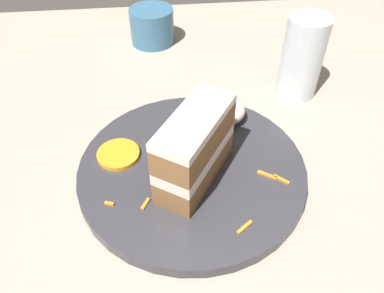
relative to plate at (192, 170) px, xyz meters
The scene contains 9 objects.
ground_plane 0.06m from the plate, 12.05° to the left, with size 6.00×6.00×0.00m, color #38332D.
dining_table 0.06m from the plate, 12.05° to the left, with size 1.29×1.10×0.03m, color gray.
plate is the anchor object (origin of this frame).
cake_slice 0.06m from the plate, 86.44° to the right, with size 0.11×0.13×0.10m.
cream_dollop 0.11m from the plate, 57.88° to the left, with size 0.07×0.06×0.04m, color silver.
orange_garnish 0.10m from the plate, 163.92° to the left, with size 0.06×0.06×0.01m, color orange.
carrot_shreds_scatter 0.04m from the plate, 41.47° to the right, with size 0.24×0.21×0.00m.
drinking_glass 0.27m from the plate, 40.94° to the left, with size 0.07×0.07×0.14m.
coffee_mug 0.38m from the plate, 96.13° to the left, with size 0.09×0.09×0.07m.
Camera 1 is at (-0.09, -0.36, 0.42)m, focal length 35.00 mm.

